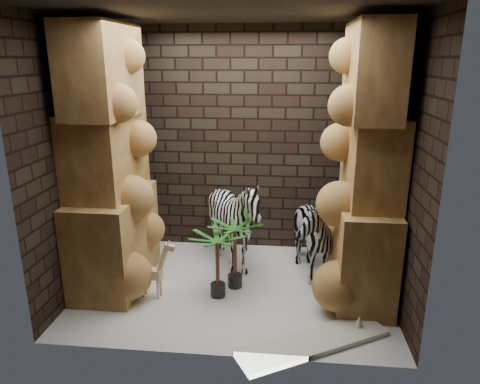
# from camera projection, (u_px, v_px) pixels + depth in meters

# --- Properties ---
(floor) EXTENTS (3.50, 3.50, 0.00)m
(floor) POSITION_uv_depth(u_px,v_px,m) (234.00, 287.00, 5.21)
(floor) COLOR white
(floor) RESTS_ON ground
(ceiling) EXTENTS (3.50, 3.50, 0.00)m
(ceiling) POSITION_uv_depth(u_px,v_px,m) (233.00, 13.00, 4.34)
(ceiling) COLOR #2D2924
(ceiling) RESTS_ON ground
(wall_back) EXTENTS (3.50, 0.00, 3.50)m
(wall_back) POSITION_uv_depth(u_px,v_px,m) (244.00, 142.00, 5.97)
(wall_back) COLOR black
(wall_back) RESTS_ON ground
(wall_front) EXTENTS (3.50, 0.00, 3.50)m
(wall_front) POSITION_uv_depth(u_px,v_px,m) (215.00, 197.00, 3.59)
(wall_front) COLOR black
(wall_front) RESTS_ON ground
(wall_left) EXTENTS (0.00, 3.00, 3.00)m
(wall_left) POSITION_uv_depth(u_px,v_px,m) (77.00, 159.00, 4.95)
(wall_left) COLOR black
(wall_left) RESTS_ON ground
(wall_right) EXTENTS (0.00, 3.00, 3.00)m
(wall_right) POSITION_uv_depth(u_px,v_px,m) (401.00, 167.00, 4.60)
(wall_right) COLOR black
(wall_right) RESTS_ON ground
(rock_pillar_left) EXTENTS (0.68, 1.30, 3.00)m
(rock_pillar_left) POSITION_uv_depth(u_px,v_px,m) (108.00, 160.00, 4.91)
(rock_pillar_left) COLOR tan
(rock_pillar_left) RESTS_ON floor
(rock_pillar_right) EXTENTS (0.58, 1.25, 3.00)m
(rock_pillar_right) POSITION_uv_depth(u_px,v_px,m) (368.00, 166.00, 4.64)
(rock_pillar_right) COLOR tan
(rock_pillar_right) RESTS_ON floor
(zebra_right) EXTENTS (0.86, 1.18, 1.26)m
(zebra_right) POSITION_uv_depth(u_px,v_px,m) (305.00, 227.00, 5.35)
(zebra_right) COLOR white
(zebra_right) RESTS_ON floor
(zebra_left) EXTENTS (1.26, 1.43, 1.13)m
(zebra_left) POSITION_uv_depth(u_px,v_px,m) (234.00, 227.00, 5.54)
(zebra_left) COLOR white
(zebra_left) RESTS_ON floor
(giraffe_toy) EXTENTS (0.39, 0.19, 0.72)m
(giraffe_toy) POSITION_uv_depth(u_px,v_px,m) (151.00, 267.00, 4.92)
(giraffe_toy) COLOR beige
(giraffe_toy) RESTS_ON floor
(palm_front) EXTENTS (0.36, 0.36, 0.82)m
(palm_front) POSITION_uv_depth(u_px,v_px,m) (235.00, 254.00, 5.12)
(palm_front) COLOR #175818
(palm_front) RESTS_ON floor
(palm_back) EXTENTS (0.36, 0.36, 0.76)m
(palm_back) POSITION_uv_depth(u_px,v_px,m) (218.00, 265.00, 4.92)
(palm_back) COLOR #175818
(palm_back) RESTS_ON floor
(surfboard) EXTENTS (1.48, 1.08, 0.05)m
(surfboard) POSITION_uv_depth(u_px,v_px,m) (313.00, 342.00, 4.16)
(surfboard) COLOR silver
(surfboard) RESTS_ON floor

